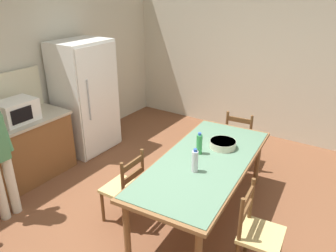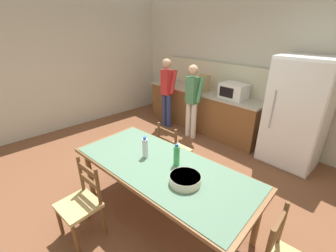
% 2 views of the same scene
% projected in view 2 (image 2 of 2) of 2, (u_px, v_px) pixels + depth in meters
% --- Properties ---
extents(ground_plane, '(8.32, 8.32, 0.00)m').
position_uv_depth(ground_plane, '(158.00, 188.00, 3.39)').
color(ground_plane, brown).
extents(wall_back, '(6.52, 0.12, 2.90)m').
position_uv_depth(wall_back, '(257.00, 70.00, 4.47)').
color(wall_back, beige).
rests_on(wall_back, ground).
extents(wall_left, '(0.12, 5.20, 2.90)m').
position_uv_depth(wall_left, '(60.00, 65.00, 4.97)').
color(wall_left, beige).
rests_on(wall_left, ground).
extents(kitchen_counter, '(2.91, 0.66, 0.91)m').
position_uv_depth(kitchen_counter, '(202.00, 109.00, 5.26)').
color(kitchen_counter, brown).
rests_on(kitchen_counter, ground).
extents(counter_splashback, '(2.87, 0.03, 0.60)m').
position_uv_depth(counter_splashback, '(213.00, 75.00, 5.14)').
color(counter_splashback, beige).
rests_on(counter_splashback, kitchen_counter).
extents(refrigerator, '(0.88, 0.73, 1.84)m').
position_uv_depth(refrigerator, '(297.00, 114.00, 3.72)').
color(refrigerator, white).
rests_on(refrigerator, ground).
extents(microwave, '(0.50, 0.39, 0.30)m').
position_uv_depth(microwave, '(234.00, 91.00, 4.48)').
color(microwave, white).
rests_on(microwave, kitchen_counter).
extents(paper_bag, '(0.24, 0.16, 0.36)m').
position_uv_depth(paper_bag, '(204.00, 83.00, 4.96)').
color(paper_bag, tan).
rests_on(paper_bag, kitchen_counter).
extents(dining_table, '(2.32, 1.15, 0.78)m').
position_uv_depth(dining_table, '(162.00, 171.00, 2.61)').
color(dining_table, brown).
rests_on(dining_table, ground).
extents(bottle_near_centre, '(0.07, 0.07, 0.27)m').
position_uv_depth(bottle_near_centre, '(145.00, 148.00, 2.70)').
color(bottle_near_centre, silver).
rests_on(bottle_near_centre, dining_table).
extents(bottle_off_centre, '(0.07, 0.07, 0.27)m').
position_uv_depth(bottle_off_centre, '(177.00, 155.00, 2.54)').
color(bottle_off_centre, green).
rests_on(bottle_off_centre, dining_table).
extents(serving_bowl, '(0.32, 0.32, 0.09)m').
position_uv_depth(serving_bowl, '(185.00, 179.00, 2.27)').
color(serving_bowl, beige).
rests_on(serving_bowl, dining_table).
extents(chair_side_far_left, '(0.43, 0.41, 0.91)m').
position_uv_depth(chair_side_far_left, '(173.00, 151.00, 3.56)').
color(chair_side_far_left, brown).
rests_on(chair_side_far_left, ground).
extents(chair_side_near_left, '(0.45, 0.44, 0.91)m').
position_uv_depth(chair_side_near_left, '(81.00, 203.00, 2.50)').
color(chair_side_near_left, brown).
rests_on(chair_side_near_left, ground).
extents(person_at_sink, '(0.40, 0.28, 1.60)m').
position_uv_depth(person_at_sink, '(167.00, 90.00, 5.18)').
color(person_at_sink, navy).
rests_on(person_at_sink, ground).
extents(person_at_counter, '(0.39, 0.27, 1.56)m').
position_uv_depth(person_at_counter, '(192.00, 98.00, 4.65)').
color(person_at_counter, silver).
rests_on(person_at_counter, ground).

